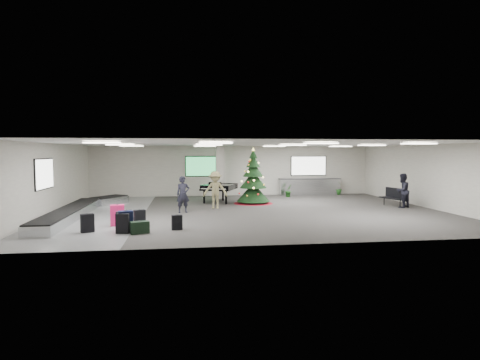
{
  "coord_description": "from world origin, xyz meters",
  "views": [
    {
      "loc": [
        -3.12,
        -18.69,
        2.81
      ],
      "look_at": [
        -0.41,
        1.0,
        1.42
      ],
      "focal_mm": 30.0,
      "sensor_mm": 36.0,
      "label": 1
    }
  ],
  "objects": [
    {
      "name": "suitcase_1",
      "position": [
        -5.36,
        -4.02,
        0.34
      ],
      "size": [
        0.47,
        0.29,
        0.7
      ],
      "rotation": [
        0.0,
        0.0,
        0.15
      ],
      "color": "black",
      "rests_on": "ground"
    },
    {
      "name": "traveler_bench",
      "position": [
        7.74,
        0.11,
        0.87
      ],
      "size": [
        1.05,
        0.96,
        1.73
      ],
      "primitive_type": "imported",
      "rotation": [
        0.0,
        0.0,
        3.6
      ],
      "color": "black",
      "rests_on": "ground"
    },
    {
      "name": "bench",
      "position": [
        7.65,
        0.75,
        0.53
      ],
      "size": [
        0.82,
        1.56,
        0.94
      ],
      "rotation": [
        0.0,
        0.0,
        0.22
      ],
      "color": "black",
      "rests_on": "ground"
    },
    {
      "name": "traveler_b",
      "position": [
        -1.63,
        1.17,
        0.93
      ],
      "size": [
        1.3,
        0.87,
        1.86
      ],
      "primitive_type": "imported",
      "rotation": [
        0.0,
        0.0,
        -0.16
      ],
      "color": "#8D8457",
      "rests_on": "ground"
    },
    {
      "name": "suitcase_8",
      "position": [
        -5.39,
        -2.82,
        0.28
      ],
      "size": [
        0.39,
        0.23,
        0.58
      ],
      "rotation": [
        0.0,
        0.0,
        0.03
      ],
      "color": "black",
      "rests_on": "ground"
    },
    {
      "name": "suitcase_5",
      "position": [
        -6.52,
        -4.23,
        0.33
      ],
      "size": [
        0.5,
        0.4,
        0.68
      ],
      "rotation": [
        0.0,
        0.0,
        0.43
      ],
      "color": "black",
      "rests_on": "ground"
    },
    {
      "name": "traveler_a",
      "position": [
        -3.22,
        -0.07,
        0.85
      ],
      "size": [
        0.7,
        0.54,
        1.7
      ],
      "primitive_type": "imported",
      "rotation": [
        0.0,
        0.0,
        0.23
      ],
      "color": "black",
      "rests_on": "ground"
    },
    {
      "name": "suitcase_3",
      "position": [
        -4.85,
        -3.2,
        0.31
      ],
      "size": [
        0.47,
        0.37,
        0.64
      ],
      "rotation": [
        0.0,
        0.0,
        0.4
      ],
      "color": "black",
      "rests_on": "ground"
    },
    {
      "name": "navy_suitcase",
      "position": [
        -5.19,
        -4.4,
        0.38
      ],
      "size": [
        0.54,
        0.38,
        0.78
      ],
      "rotation": [
        0.0,
        0.0,
        0.21
      ],
      "color": "black",
      "rests_on": "ground"
    },
    {
      "name": "potted_plant_right",
      "position": [
        6.87,
        6.5,
        0.44
      ],
      "size": [
        0.68,
        0.68,
        0.89
      ],
      "primitive_type": "imported",
      "rotation": [
        0.0,
        0.0,
        2.11
      ],
      "color": "#143F14",
      "rests_on": "ground"
    },
    {
      "name": "green_duffel",
      "position": [
        -4.69,
        -4.66,
        0.21
      ],
      "size": [
        0.7,
        0.52,
        0.44
      ],
      "rotation": [
        0.0,
        0.0,
        0.36
      ],
      "color": "black",
      "rests_on": "ground"
    },
    {
      "name": "room_envelope",
      "position": [
        -0.38,
        0.67,
        2.33
      ],
      "size": [
        18.02,
        14.02,
        3.21
      ],
      "color": "#B4AFA4",
      "rests_on": "ground"
    },
    {
      "name": "pink_suitcase",
      "position": [
        -5.68,
        -3.08,
        0.4
      ],
      "size": [
        0.55,
        0.36,
        0.83
      ],
      "rotation": [
        0.0,
        0.0,
        0.15
      ],
      "color": "#FF216D",
      "rests_on": "ground"
    },
    {
      "name": "suitcase_0",
      "position": [
        -5.27,
        -4.55,
        0.34
      ],
      "size": [
        0.47,
        0.31,
        0.71
      ],
      "rotation": [
        0.0,
        0.0,
        -0.15
      ],
      "color": "black",
      "rests_on": "ground"
    },
    {
      "name": "potted_plant_left",
      "position": [
        3.3,
        5.63,
        0.4
      ],
      "size": [
        0.57,
        0.57,
        0.81
      ],
      "primitive_type": "imported",
      "rotation": [
        0.0,
        0.0,
        0.78
      ],
      "color": "#143F14",
      "rests_on": "ground"
    },
    {
      "name": "baggage_carousel",
      "position": [
        -7.84,
        -0.08,
        0.21
      ],
      "size": [
        2.28,
        9.71,
        0.43
      ],
      "color": "silver",
      "rests_on": "ground"
    },
    {
      "name": "suitcase_7",
      "position": [
        -3.42,
        -4.16,
        0.27
      ],
      "size": [
        0.4,
        0.26,
        0.56
      ],
      "rotation": [
        0.0,
        0.0,
        0.18
      ],
      "color": "black",
      "rests_on": "ground"
    },
    {
      "name": "christmas_tree",
      "position": [
        0.58,
        2.83,
        1.05
      ],
      "size": [
        2.16,
        2.16,
        3.08
      ],
      "color": "maroon",
      "rests_on": "ground"
    },
    {
      "name": "grand_piano",
      "position": [
        -1.25,
        3.57,
        0.84
      ],
      "size": [
        2.25,
        2.52,
        1.18
      ],
      "rotation": [
        0.0,
        0.0,
        -0.39
      ],
      "color": "black",
      "rests_on": "ground"
    },
    {
      "name": "service_counter",
      "position": [
        5.0,
        6.65,
        0.55
      ],
      "size": [
        4.05,
        0.65,
        1.08
      ],
      "color": "silver",
      "rests_on": "ground"
    },
    {
      "name": "ground",
      "position": [
        0.0,
        0.0,
        0.0
      ],
      "size": [
        18.0,
        18.0,
        0.0
      ],
      "primitive_type": "plane",
      "color": "#373532",
      "rests_on": "ground"
    }
  ]
}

